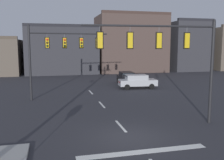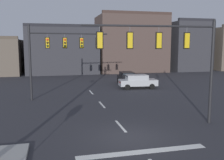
# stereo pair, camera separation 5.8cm
# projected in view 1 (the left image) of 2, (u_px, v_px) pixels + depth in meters

# --- Properties ---
(ground_plane) EXTENTS (400.00, 400.00, 0.00)m
(ground_plane) POSITION_uv_depth(u_px,v_px,m) (131.00, 137.00, 13.97)
(ground_plane) COLOR #2B2B30
(stop_bar_paint) EXTENTS (6.40, 0.50, 0.01)m
(stop_bar_paint) POSITION_uv_depth(u_px,v_px,m) (143.00, 152.00, 12.05)
(stop_bar_paint) COLOR silver
(stop_bar_paint) RESTS_ON ground
(lane_centreline) EXTENTS (0.16, 26.40, 0.01)m
(lane_centreline) POSITION_uv_depth(u_px,v_px,m) (121.00, 126.00, 15.90)
(lane_centreline) COLOR silver
(lane_centreline) RESTS_ON ground
(signal_mast_near_side) EXTENTS (8.31, 0.85, 6.64)m
(signal_mast_near_side) POSITION_uv_depth(u_px,v_px,m) (169.00, 49.00, 15.50)
(signal_mast_near_side) COLOR black
(signal_mast_near_side) RESTS_ON ground
(signal_mast_far_side) EXTENTS (7.36, 0.67, 6.93)m
(signal_mast_far_side) POSITION_uv_depth(u_px,v_px,m) (58.00, 48.00, 23.55)
(signal_mast_far_side) COLOR black
(signal_mast_far_side) RESTS_ON ground
(car_lot_nearside) EXTENTS (4.57, 2.22, 1.61)m
(car_lot_nearside) POSITION_uv_depth(u_px,v_px,m) (137.00, 81.00, 29.89)
(car_lot_nearside) COLOR #9EA0A5
(car_lot_nearside) RESTS_ON ground
(car_lot_middle) EXTENTS (2.22, 4.57, 1.61)m
(car_lot_middle) POSITION_uv_depth(u_px,v_px,m) (126.00, 78.00, 33.21)
(car_lot_middle) COLOR black
(car_lot_middle) RESTS_ON ground
(building_row) EXTENTS (61.26, 12.42, 11.04)m
(building_row) POSITION_uv_depth(u_px,v_px,m) (121.00, 49.00, 49.74)
(building_row) COLOR brown
(building_row) RESTS_ON ground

